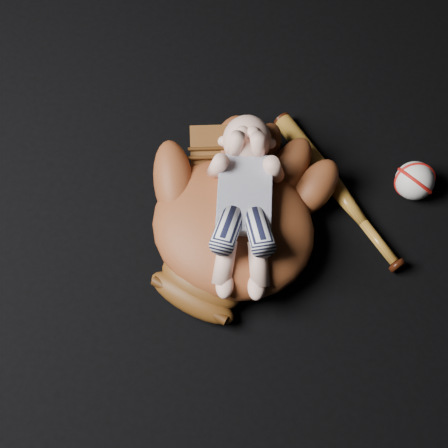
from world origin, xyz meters
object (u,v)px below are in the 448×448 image
object	(u,v)px
baseball_glove	(233,224)
newborn_baby	(244,207)
baseball_bat	(338,191)
baseball	(415,181)

from	to	relation	value
baseball_glove	newborn_baby	xyz separation A→B (m)	(0.02, 0.01, 0.05)
baseball_glove	newborn_baby	distance (m)	0.06
baseball_bat	baseball	world-z (taller)	baseball
baseball_bat	baseball	size ratio (longest dim) A/B	5.12
baseball_glove	baseball_bat	size ratio (longest dim) A/B	1.11
baseball_glove	baseball	world-z (taller)	baseball_glove
newborn_baby	baseball	bearing A→B (deg)	19.06
baseball_glove	baseball_bat	xyz separation A→B (m)	(0.20, 0.12, -0.05)
baseball_bat	baseball	distance (m)	0.15
baseball	baseball_glove	bearing A→B (deg)	-156.12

